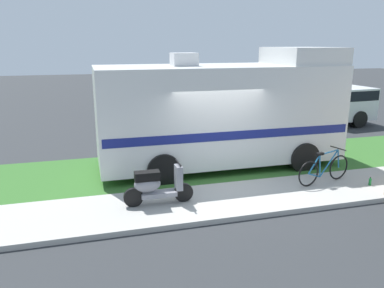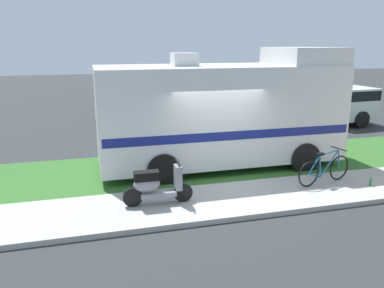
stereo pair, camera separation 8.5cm
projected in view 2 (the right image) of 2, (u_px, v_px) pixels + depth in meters
name	position (u px, v px, depth m)	size (l,w,h in m)	color
ground_plane	(221.00, 184.00, 10.31)	(80.00, 80.00, 0.00)	#2D3033
sidewalk	(238.00, 199.00, 9.18)	(24.00, 2.00, 0.12)	#ADAAA3
grass_strip	(205.00, 166.00, 11.70)	(24.00, 3.40, 0.08)	#336628
motorhome_rv	(223.00, 112.00, 11.42)	(7.18, 2.70, 3.56)	silver
scooter	(155.00, 185.00, 8.65)	(1.60, 0.50, 0.97)	black
bicycle	(324.00, 169.00, 9.97)	(1.74, 0.58, 0.89)	black
pickup_truck_near	(326.00, 105.00, 17.50)	(5.49, 2.54, 1.72)	silver
bottle_green	(371.00, 182.00, 9.86)	(0.07, 0.07, 0.22)	#19722D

